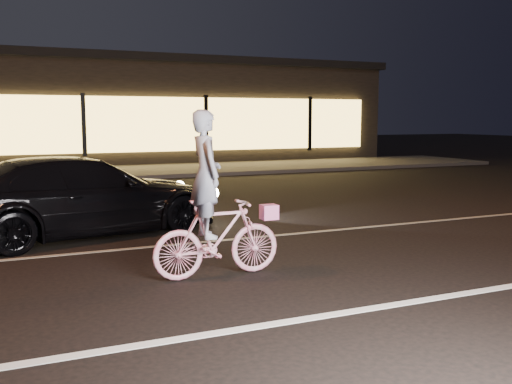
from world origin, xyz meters
name	(u,v)px	position (x,y,z in m)	size (l,w,h in m)	color
ground	(248,277)	(0.00, 0.00, 0.00)	(90.00, 90.00, 0.00)	black
lane_stripe_near	(311,318)	(0.00, -1.50, 0.00)	(60.00, 0.12, 0.01)	silver
lane_stripe_far	(196,243)	(0.00, 2.00, 0.00)	(60.00, 0.10, 0.01)	gray
sidewalk	(93,173)	(0.00, 13.00, 0.06)	(30.00, 4.00, 0.12)	#383533
storefront	(71,110)	(0.00, 18.97, 2.15)	(25.40, 8.42, 4.20)	black
cyclist	(214,219)	(-0.35, 0.17, 0.69)	(1.54, 0.53, 1.94)	#F2416F
sedan	(82,196)	(-1.46, 3.24, 0.63)	(4.61, 2.70, 1.25)	black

